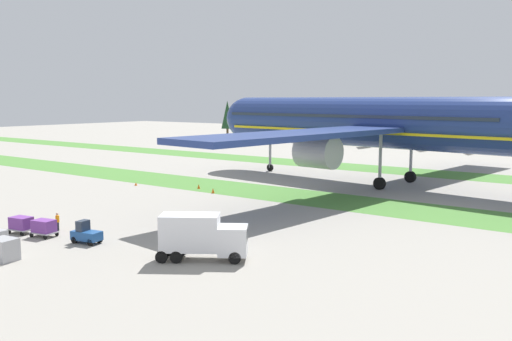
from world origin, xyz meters
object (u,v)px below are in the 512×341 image
Objects in this scene: baggage_tug at (86,234)px; catering_truck at (202,235)px; cargo_dolly_lead at (44,227)px; taxiway_marker_2 at (136,184)px; uld_container_3 at (3,250)px; taxiway_marker_0 at (213,191)px; taxiway_marker_1 at (199,186)px; airliner at (381,122)px; ground_crew_loader at (183,236)px; ground_crew_marshaller at (57,221)px; cargo_dolly_second at (21,224)px.

catering_truck is (11.45, 2.23, 1.14)m from baggage_tug.
taxiway_marker_2 is at bearing -157.23° from cargo_dolly_lead.
catering_truck reaches higher than uld_container_3.
taxiway_marker_0 is (-2.89, 26.77, -0.57)m from cargo_dolly_lead.
catering_truck reaches higher than taxiway_marker_2.
uld_container_3 is 2.89× the size of taxiway_marker_0.
taxiway_marker_1 is (-11.09, 34.52, -0.54)m from uld_container_3.
baggage_tug is at bearing 83.72° from uld_container_3.
cargo_dolly_lead is 3.51× the size of taxiway_marker_0.
airliner is 45.11m from catering_truck.
ground_crew_loader is at bearing -50.23° from taxiway_marker_1.
taxiway_marker_1 is (-4.02, 1.60, -0.02)m from taxiway_marker_0.
taxiway_marker_0 is (-1.91, 24.71, -0.60)m from ground_crew_marshaller.
uld_container_3 is at bearing -72.19° from taxiway_marker_1.
cargo_dolly_second is at bearing -30.72° from ground_crew_loader.
uld_container_3 is (4.18, -6.14, -0.05)m from cargo_dolly_lead.
ground_crew_marshaller is at bearing -120.20° from catering_truck.
catering_truck is 10.82× the size of taxiway_marker_1.
cargo_dolly_lead is (-4.95, -0.88, 0.10)m from baggage_tug.
airliner is 31.67× the size of cargo_dolly_second.
cargo_dolly_lead is 29.21m from taxiway_marker_1.
uld_container_3 is at bearing -86.52° from catering_truck.
catering_truck is at bearing -122.16° from ground_crew_marshaller.
ground_crew_loader is (13.55, 2.91, 0.00)m from ground_crew_marshaller.
baggage_tug reaches higher than taxiway_marker_2.
ground_crew_marshaller and ground_crew_loader have the same top height.
baggage_tug is at bearing 178.61° from airliner.
baggage_tug is at bearing -48.91° from taxiway_marker_2.
airliner reaches higher than catering_truck.
taxiway_marker_0 is at bearing 176.13° from cargo_dolly_lead.
airliner is 47.72m from baggage_tug.
ground_crew_marshaller is 13.85m from ground_crew_loader.
cargo_dolly_lead is 1.40× the size of ground_crew_marshaller.
cargo_dolly_second is 0.34× the size of catering_truck.
taxiway_marker_2 is at bearing -157.66° from catering_truck.
airliner is 31.67× the size of cargo_dolly_lead.
taxiway_marker_2 is (-13.33, 25.62, -0.69)m from cargo_dolly_second.
baggage_tug is 29.95m from taxiway_marker_1.
taxiway_marker_1 is (-11.86, 27.50, -0.49)m from baggage_tug.
taxiway_marker_1 is at bearing 177.95° from cargo_dolly_second.
ground_crew_marshaller is at bearing 133.84° from cargo_dolly_second.
cargo_dolly_lead is at bearing 173.00° from airliner.
taxiway_marker_0 is at bearing -21.75° from taxiway_marker_1.
taxiway_marker_0 is 13.40m from taxiway_marker_2.
cargo_dolly_second is at bearing -89.92° from taxiway_marker_0.
ground_crew_loader reaches higher than taxiway_marker_0.
airliner is 38.44× the size of uld_container_3.
ground_crew_marshaller is at bearing -85.58° from taxiway_marker_0.
airliner is 49.49m from cargo_dolly_lead.
taxiway_marker_0 is at bearing -174.44° from catering_truck.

